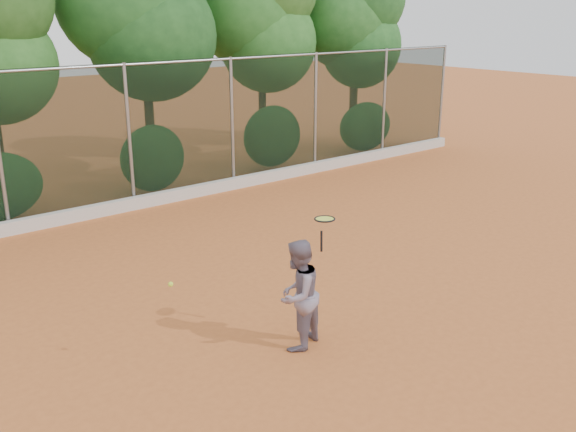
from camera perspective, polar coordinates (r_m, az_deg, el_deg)
ground at (r=10.90m, az=3.38°, el=-7.52°), size 80.00×80.00×0.00m
concrete_curb at (r=16.18m, az=-13.23°, el=1.17°), size 24.00×0.20×0.30m
tennis_player at (r=9.16m, az=0.87°, el=-7.03°), size 0.96×0.86×1.63m
chainlink_fence at (r=15.95m, az=-13.96°, el=7.20°), size 24.09×0.09×3.50m
foliage_backdrop at (r=17.31m, az=-19.30°, el=16.04°), size 23.70×3.63×7.55m
tennis_racket at (r=9.03m, az=3.25°, el=-0.50°), size 0.33×0.33×0.52m
tennis_ball_in_flight at (r=8.48m, az=-10.39°, el=-5.99°), size 0.07×0.07×0.07m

